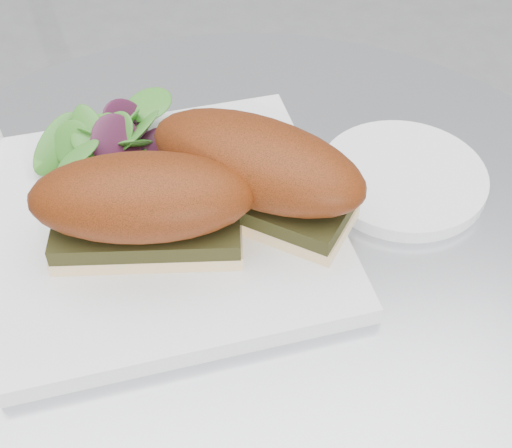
{
  "coord_description": "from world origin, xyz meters",
  "views": [
    {
      "loc": [
        -0.05,
        -0.35,
        1.15
      ],
      "look_at": [
        0.01,
        0.02,
        0.77
      ],
      "focal_mm": 50.0,
      "sensor_mm": 36.0,
      "label": 1
    }
  ],
  "objects": [
    {
      "name": "table",
      "position": [
        0.0,
        0.0,
        0.49
      ],
      "size": [
        0.7,
        0.7,
        0.73
      ],
      "color": "#AFB1B6",
      "rests_on": "ground"
    },
    {
      "name": "plate",
      "position": [
        -0.05,
        0.06,
        0.74
      ],
      "size": [
        0.29,
        0.29,
        0.02
      ],
      "primitive_type": "cube",
      "rotation": [
        0.0,
        0.0,
        0.1
      ],
      "color": "white",
      "rests_on": "table"
    },
    {
      "name": "sandwich_left",
      "position": [
        -0.07,
        0.03,
        0.79
      ],
      "size": [
        0.17,
        0.09,
        0.08
      ],
      "rotation": [
        0.0,
        0.0,
        -0.12
      ],
      "color": "beige",
      "rests_on": "plate"
    },
    {
      "name": "sandwich_right",
      "position": [
        0.02,
        0.05,
        0.79
      ],
      "size": [
        0.19,
        0.17,
        0.08
      ],
      "rotation": [
        0.0,
        0.0,
        -0.64
      ],
      "color": "beige",
      "rests_on": "plate"
    },
    {
      "name": "salad",
      "position": [
        -0.09,
        0.14,
        0.77
      ],
      "size": [
        0.12,
        0.12,
        0.05
      ],
      "primitive_type": null,
      "color": "#40882C",
      "rests_on": "plate"
    },
    {
      "name": "saucer",
      "position": [
        0.15,
        0.08,
        0.74
      ],
      "size": [
        0.14,
        0.14,
        0.01
      ],
      "primitive_type": "cylinder",
      "color": "white",
      "rests_on": "table"
    }
  ]
}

